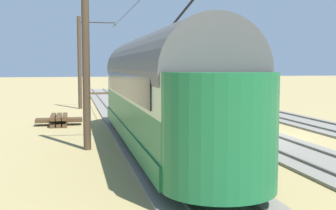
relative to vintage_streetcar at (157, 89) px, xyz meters
name	(u,v)px	position (x,y,z in m)	size (l,w,h in m)	color
ground_plane	(255,137)	(-4.65, -1.68, -2.26)	(220.00, 220.00, 0.00)	#9E8956
track_adjacent_siding	(252,135)	(-4.65, -1.99, -2.20)	(2.80, 80.00, 0.18)	slate
track_third_siding	(149,139)	(0.00, -1.99, -2.20)	(2.80, 80.00, 0.18)	slate
vintage_streetcar	(157,89)	(0.00, 0.00, 0.00)	(2.65, 16.49, 4.97)	#196033
catenary_pole_foreground	(81,61)	(2.50, -16.45, 1.23)	(2.80, 0.28, 6.66)	#423323
catenary_pole_mid_near	(88,56)	(2.50, -0.43, 1.23)	(2.80, 0.28, 6.66)	#423323
overhead_wire_run	(125,12)	(0.10, -9.05, 3.87)	(2.60, 20.03, 0.18)	black
switch_stand	(278,101)	(-10.78, -11.93, -1.56)	(0.50, 0.30, 1.24)	black
spare_tie_stack	(59,120)	(3.82, -7.59, -1.99)	(2.40, 2.40, 0.54)	#47331E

